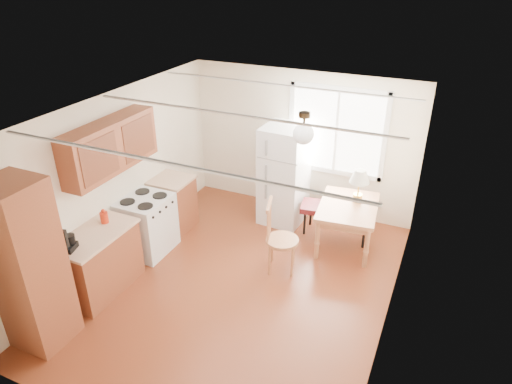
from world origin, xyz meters
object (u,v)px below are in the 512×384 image
Objects in this scene: refrigerator at (284,175)px; dining_table at (348,211)px; chair at (275,232)px; bench at (337,210)px.

refrigerator is 1.37× the size of dining_table.
dining_table is 1.14× the size of chair.
refrigerator is 1.07m from bench.
dining_table is at bearing -12.68° from refrigerator.
dining_table is 1.30m from chair.
bench is 0.32m from dining_table.
refrigerator is at bearing 90.69° from chair.
bench is at bearing -4.82° from refrigerator.
refrigerator reaches higher than bench.
refrigerator is at bearing 157.81° from dining_table.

